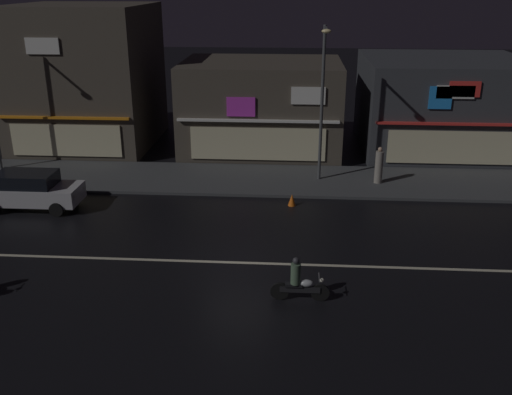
% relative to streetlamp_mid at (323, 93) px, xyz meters
% --- Properties ---
extents(ground_plane, '(140.00, 140.00, 0.00)m').
position_rel_streetlamp_mid_xyz_m(ground_plane, '(-3.28, -9.00, -4.58)').
color(ground_plane, black).
extents(lane_divider_stripe, '(33.93, 0.16, 0.01)m').
position_rel_streetlamp_mid_xyz_m(lane_divider_stripe, '(-3.28, -9.00, -4.57)').
color(lane_divider_stripe, beige).
rests_on(lane_divider_stripe, ground).
extents(sidewalk_far, '(35.72, 4.73, 0.14)m').
position_rel_streetlamp_mid_xyz_m(sidewalk_far, '(-3.28, 0.06, -4.51)').
color(sidewalk_far, '#424447').
rests_on(sidewalk_far, ground).
extents(storefront_left_block, '(9.21, 7.10, 5.27)m').
position_rel_streetlamp_mid_xyz_m(storefront_left_block, '(-3.28, 5.90, -1.95)').
color(storefront_left_block, '#4C443A').
rests_on(storefront_left_block, ground).
extents(storefront_center_block, '(7.79, 8.62, 8.35)m').
position_rel_streetlamp_mid_xyz_m(storefront_center_block, '(-14.00, 6.66, -0.41)').
color(storefront_center_block, '#4C443A').
rests_on(storefront_center_block, ground).
extents(storefront_right_block, '(9.31, 8.99, 5.42)m').
position_rel_streetlamp_mid_xyz_m(storefront_right_block, '(7.43, 6.84, -1.87)').
color(storefront_right_block, '#383A3F').
rests_on(storefront_right_block, ground).
extents(streetlamp_mid, '(0.44, 1.64, 7.58)m').
position_rel_streetlamp_mid_xyz_m(streetlamp_mid, '(0.00, 0.00, 0.00)').
color(streetlamp_mid, '#47494C').
rests_on(streetlamp_mid, sidewalk_far).
extents(pedestrian_on_sidewalk, '(0.40, 0.40, 1.85)m').
position_rel_streetlamp_mid_xyz_m(pedestrian_on_sidewalk, '(2.94, -0.18, -3.59)').
color(pedestrian_on_sidewalk, gray).
rests_on(pedestrian_on_sidewalk, sidewalk_far).
extents(parked_car_near_kerb, '(4.30, 1.98, 1.67)m').
position_rel_streetlamp_mid_xyz_m(parked_car_near_kerb, '(-13.07, -4.30, -3.71)').
color(parked_car_near_kerb, silver).
rests_on(parked_car_near_kerb, ground).
extents(motorcycle_opposite_lane, '(1.90, 0.60, 1.52)m').
position_rel_streetlamp_mid_xyz_m(motorcycle_opposite_lane, '(-1.08, -11.43, -3.95)').
color(motorcycle_opposite_lane, black).
rests_on(motorcycle_opposite_lane, ground).
extents(traffic_cone, '(0.36, 0.36, 0.55)m').
position_rel_streetlamp_mid_xyz_m(traffic_cone, '(-1.35, -3.22, -4.31)').
color(traffic_cone, orange).
rests_on(traffic_cone, ground).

